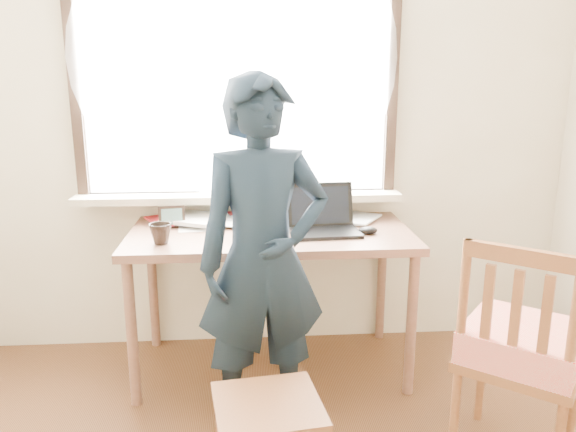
{
  "coord_description": "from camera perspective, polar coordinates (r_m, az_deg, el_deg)",
  "views": [
    {
      "loc": [
        -0.15,
        -1.25,
        1.61
      ],
      "look_at": [
        0.01,
        0.95,
        1.05
      ],
      "focal_mm": 35.0,
      "sensor_mm": 36.0,
      "label": 1
    }
  ],
  "objects": [
    {
      "name": "side_chair",
      "position": [
        2.56,
        22.63,
        -12.18
      ],
      "size": [
        0.64,
        0.63,
        1.0
      ],
      "color": "brown",
      "rests_on": "ground"
    },
    {
      "name": "mug_dark",
      "position": [
        2.82,
        -12.82,
        -1.76
      ],
      "size": [
        0.11,
        0.11,
        0.1
      ],
      "primitive_type": "imported",
      "rotation": [
        0.0,
        0.0,
        -0.02
      ],
      "color": "black",
      "rests_on": "desk"
    },
    {
      "name": "desk",
      "position": [
        3.02,
        -1.77,
        -3.01
      ],
      "size": [
        1.5,
        0.75,
        0.8
      ],
      "color": "brown",
      "rests_on": "ground"
    },
    {
      "name": "person",
      "position": [
        2.5,
        -2.53,
        -4.45
      ],
      "size": [
        0.66,
        0.49,
        1.63
      ],
      "primitive_type": "imported",
      "rotation": [
        0.0,
        0.0,
        0.19
      ],
      "color": "black",
      "rests_on": "ground"
    },
    {
      "name": "book_b",
      "position": [
        3.25,
        5.51,
        -0.09
      ],
      "size": [
        0.31,
        0.33,
        0.02
      ],
      "primitive_type": "imported",
      "rotation": [
        0.0,
        0.0,
        -0.58
      ],
      "color": "white",
      "rests_on": "desk"
    },
    {
      "name": "picture_frame",
      "position": [
        3.1,
        -11.72,
        -0.19
      ],
      "size": [
        0.14,
        0.04,
        0.11
      ],
      "color": "black",
      "rests_on": "desk"
    },
    {
      "name": "room_shell",
      "position": [
        1.46,
        0.91,
        15.14
      ],
      "size": [
        3.52,
        4.02,
        2.61
      ],
      "color": "beige",
      "rests_on": "ground"
    },
    {
      "name": "desk_clutter",
      "position": [
        3.15,
        -9.19,
        -0.52
      ],
      "size": [
        0.72,
        0.58,
        0.03
      ],
      "color": "white",
      "rests_on": "desk"
    },
    {
      "name": "mug_white",
      "position": [
        3.17,
        -3.53,
        0.36
      ],
      "size": [
        0.15,
        0.15,
        0.11
      ],
      "primitive_type": "imported",
      "rotation": [
        0.0,
        0.0,
        0.16
      ],
      "color": "white",
      "rests_on": "desk"
    },
    {
      "name": "mouse",
      "position": [
        2.96,
        8.13,
        -1.45
      ],
      "size": [
        0.1,
        0.07,
        0.04
      ],
      "primitive_type": "ellipsoid",
      "color": "black",
      "rests_on": "desk"
    },
    {
      "name": "book_a",
      "position": [
        3.22,
        -9.31,
        -0.33
      ],
      "size": [
        0.24,
        0.29,
        0.02
      ],
      "primitive_type": "imported",
      "rotation": [
        0.0,
        0.0,
        0.22
      ],
      "color": "white",
      "rests_on": "desk"
    },
    {
      "name": "laptop",
      "position": [
        2.97,
        3.54,
        -0.47
      ],
      "size": [
        0.38,
        0.32,
        0.24
      ],
      "color": "black",
      "rests_on": "desk"
    },
    {
      "name": "work_chair",
      "position": [
        2.27,
        -2.05,
        -19.75
      ],
      "size": [
        0.45,
        0.43,
        0.41
      ],
      "color": "brown",
      "rests_on": "ground"
    }
  ]
}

